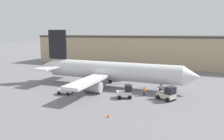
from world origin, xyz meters
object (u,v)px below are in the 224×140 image
safety_cone_near (108,115)px  airplane (108,71)px  baggage_tug (67,90)px  ground_crew_worker (144,91)px  pushback_tug (125,92)px  belt_loader_truck (167,94)px

safety_cone_near → airplane: bearing=112.9°
baggage_tug → safety_cone_near: 14.29m
ground_crew_worker → pushback_tug: (-2.86, -2.38, 0.09)m
airplane → baggage_tug: airplane is taller
baggage_tug → ground_crew_worker: bearing=11.8°
belt_loader_truck → baggage_tug: bearing=-139.9°
airplane → belt_loader_truck: bearing=-21.9°
airplane → baggage_tug: bearing=-118.1°
airplane → belt_loader_truck: 14.88m
belt_loader_truck → pushback_tug: belt_loader_truck is taller
airplane → baggage_tug: size_ratio=13.50×
airplane → belt_loader_truck: (13.59, -5.64, -2.22)m
belt_loader_truck → safety_cone_near: (-6.53, -11.07, -0.88)m
ground_crew_worker → belt_loader_truck: 4.44m
ground_crew_worker → pushback_tug: 3.72m
ground_crew_worker → baggage_tug: bearing=150.9°
airplane → safety_cone_near: bearing=-66.5°
pushback_tug → airplane: bearing=108.0°
pushback_tug → safety_cone_near: pushback_tug is taller
airplane → ground_crew_worker: 10.65m
ground_crew_worker → safety_cone_near: size_ratio=3.34×
pushback_tug → safety_cone_near: bearing=-110.1°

